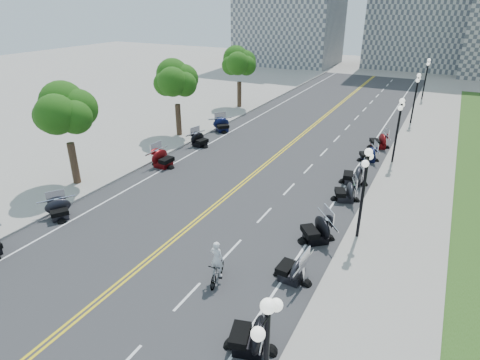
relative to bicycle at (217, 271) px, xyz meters
The scene contains 43 objects.
ground 4.60m from the bicycle, 146.69° to the left, with size 160.00×160.00×0.00m, color gray.
road 13.09m from the bicycle, 106.98° to the left, with size 16.00×90.00×0.01m, color #333335.
centerline_yellow_a 13.13m from the bicycle, 107.48° to the left, with size 0.12×90.00×0.00m, color yellow.
centerline_yellow_b 13.06m from the bicycle, 106.47° to the left, with size 0.12×90.00×0.00m, color yellow.
edge_line_north 12.79m from the bicycle, 78.34° to the left, with size 0.12×90.00×0.00m, color white.
edge_line_south 16.16m from the bicycle, 129.25° to the left, with size 0.12×90.00×0.00m, color white.
lane_dash_5 1.71m from the bicycle, 112.57° to the right, with size 0.12×2.00×0.00m, color white.
lane_dash_6 2.64m from the bicycle, 103.86° to the left, with size 0.12×2.00×0.00m, color white.
lane_dash_7 6.56m from the bicycle, 95.43° to the left, with size 0.12×2.00×0.00m, color white.
lane_dash_8 10.54m from the bicycle, 93.37° to the left, with size 0.12×2.00×0.00m, color white.
lane_dash_9 14.53m from the bicycle, 92.44° to the left, with size 0.12×2.00×0.00m, color white.
lane_dash_10 18.53m from the bicycle, 91.92° to the left, with size 0.12×2.00×0.00m, color white.
lane_dash_11 22.53m from the bicycle, 91.58° to the left, with size 0.12×2.00×0.00m, color white.
lane_dash_12 26.52m from the bicycle, 91.34° to the left, with size 0.12×2.00×0.00m, color white.
lane_dash_13 30.52m from the bicycle, 91.16° to the left, with size 0.12×2.00×0.00m, color white.
lane_dash_14 34.52m from the bicycle, 91.03° to the left, with size 0.12×2.00×0.00m, color white.
lane_dash_15 38.52m from the bicycle, 90.92° to the left, with size 0.12×2.00×0.00m, color white.
lane_dash_16 42.52m from the bicycle, 90.83° to the left, with size 0.12×2.00×0.00m, color white.
lane_dash_17 46.52m from the bicycle, 90.76° to the left, with size 0.12×2.00×0.00m, color white.
lane_dash_18 50.52m from the bicycle, 90.70° to the left, with size 0.12×2.00×0.00m, color white.
lane_dash_19 54.52m from the bicycle, 90.65° to the left, with size 0.12×2.00×0.00m, color white.
sidewalk_north 14.19m from the bicycle, 61.90° to the left, with size 5.00×90.00×0.15m, color #9E9991.
sidewalk_south 19.02m from the bicycle, 138.86° to the left, with size 5.00×90.00×0.15m, color #9E9991.
street_lamp_2 8.33m from the bicycle, 53.71° to the left, with size 0.50×1.20×4.90m, color black, non-canonical shape.
street_lamp_3 19.23m from the bicycle, 75.52° to the left, with size 0.50×1.20×4.90m, color black, non-canonical shape.
street_lamp_4 30.95m from the bicycle, 81.09° to the left, with size 0.50×1.20×4.90m, color black, non-canonical shape.
street_lamp_5 42.83m from the bicycle, 83.58° to the left, with size 0.50×1.20×4.90m, color black, non-canonical shape.
tree_2 15.13m from the bicycle, 161.93° to the left, with size 4.80×4.80×9.20m, color #235619, non-canonical shape.
tree_3 21.93m from the bicycle, 129.93° to the left, with size 4.80×4.80×9.20m, color #235619, non-canonical shape.
tree_4 31.96m from the bicycle, 115.86° to the left, with size 4.80×4.80×9.20m, color #235619, non-canonical shape.
motorcycle_n_4 4.06m from the bicycle, 43.01° to the right, with size 2.11×2.11×1.48m, color black, non-canonical shape.
motorcycle_n_5 3.37m from the bicycle, 30.08° to the left, with size 1.95×1.95×1.36m, color black, non-canonical shape.
motorcycle_n_6 6.02m from the bicycle, 61.22° to the left, with size 2.15×2.15×1.50m, color black, non-canonical shape.
motorcycle_n_7 11.07m from the bicycle, 73.84° to the left, with size 1.94×1.94×1.36m, color black, non-canonical shape.
motorcycle_n_8 13.72m from the bicycle, 77.64° to the left, with size 2.09×2.09×1.46m, color black, non-canonical shape.
motorcycle_n_9 18.44m from the bicycle, 80.69° to the left, with size 1.84×1.84×1.29m, color black, non-canonical shape.
motorcycle_n_10 21.94m from the bicycle, 81.76° to the left, with size 2.05×2.05×1.43m, color #590A0C, non-canonical shape.
motorcycle_s_5 11.05m from the bicycle, behind, with size 1.80×1.80×1.26m, color black, non-canonical shape.
motorcycle_s_7 14.41m from the bicycle, 137.04° to the left, with size 2.12×2.12×1.49m, color #590A0C, non-canonical shape.
motorcycle_s_8 18.38m from the bicycle, 125.23° to the left, with size 1.90×1.90×1.33m, color black, non-canonical shape.
motorcycle_s_9 22.50m from the bicycle, 119.34° to the left, with size 2.02×2.02×1.42m, color black, non-canonical shape.
bicycle is the anchor object (origin of this frame).
cyclist_rider 1.44m from the bicycle, behind, with size 0.64×0.42×1.75m, color white.
Camera 1 is at (11.49, -15.00, 11.67)m, focal length 30.00 mm.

